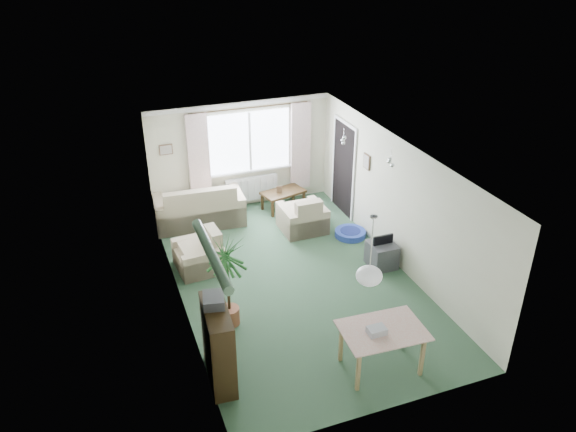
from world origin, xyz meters
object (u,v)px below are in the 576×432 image
object	(u,v)px
sofa	(199,203)
houseplant	(228,282)
tv_cube	(382,255)
pet_bed	(350,233)
armchair_left	(198,251)
bookshelf	(218,345)
coffee_table	(283,200)
dining_table	(381,349)
armchair_corner	(303,213)

from	to	relation	value
sofa	houseplant	world-z (taller)	houseplant
tv_cube	pet_bed	bearing A→B (deg)	92.62
houseplant	tv_cube	distance (m)	3.21
tv_cube	pet_bed	xyz separation A→B (m)	(-0.05, 1.21, -0.17)
armchair_left	bookshelf	xyz separation A→B (m)	(-0.34, -2.89, 0.21)
coffee_table	dining_table	world-z (taller)	dining_table
bookshelf	dining_table	size ratio (longest dim) A/B	1.11
armchair_left	bookshelf	world-z (taller)	bookshelf
armchair_left	dining_table	bearing A→B (deg)	23.15
armchair_corner	bookshelf	distance (m)	4.49
bookshelf	houseplant	size ratio (longest dim) A/B	0.76
tv_cube	pet_bed	size ratio (longest dim) A/B	0.82
dining_table	pet_bed	xyz separation A→B (m)	(1.29, 3.60, -0.27)
coffee_table	pet_bed	world-z (taller)	coffee_table
coffee_table	tv_cube	xyz separation A→B (m)	(0.91, -2.87, 0.02)
dining_table	pet_bed	bearing A→B (deg)	70.30
houseplant	pet_bed	world-z (taller)	houseplant
armchair_corner	coffee_table	bearing A→B (deg)	-88.70
coffee_table	tv_cube	size ratio (longest dim) A/B	1.82
bookshelf	dining_table	xyz separation A→B (m)	(2.20, -0.60, -0.26)
armchair_corner	houseplant	xyz separation A→B (m)	(-2.23, -2.47, 0.39)
houseplant	sofa	bearing A→B (deg)	85.27
coffee_table	tv_cube	world-z (taller)	tv_cube
bookshelf	houseplant	xyz separation A→B (m)	(0.45, 1.13, 0.19)
tv_cube	pet_bed	distance (m)	1.22
sofa	dining_table	xyz separation A→B (m)	(1.46, -5.27, -0.13)
tv_cube	dining_table	bearing A→B (deg)	-118.96
armchair_corner	houseplant	bearing A→B (deg)	47.16
dining_table	bookshelf	bearing A→B (deg)	164.78
bookshelf	houseplant	world-z (taller)	houseplant
armchair_left	dining_table	distance (m)	3.96
sofa	coffee_table	world-z (taller)	sofa
armchair_left	dining_table	world-z (taller)	armchair_left
sofa	tv_cube	xyz separation A→B (m)	(2.80, -2.87, -0.23)
armchair_left	houseplant	xyz separation A→B (m)	(0.11, -1.76, 0.40)
sofa	pet_bed	xyz separation A→B (m)	(2.75, -1.67, -0.40)
houseplant	pet_bed	bearing A→B (deg)	31.61
bookshelf	houseplant	bearing A→B (deg)	72.44
coffee_table	pet_bed	xyz separation A→B (m)	(0.86, -1.67, -0.15)
armchair_corner	pet_bed	world-z (taller)	armchair_corner
houseplant	armchair_corner	bearing A→B (deg)	48.00
armchair_corner	tv_cube	world-z (taller)	armchair_corner
coffee_table	tv_cube	distance (m)	3.01
coffee_table	bookshelf	world-z (taller)	bookshelf
armchair_corner	bookshelf	size ratio (longest dim) A/B	0.75
houseplant	armchair_left	bearing A→B (deg)	93.48
pet_bed	armchair_left	bearing A→B (deg)	-177.99
armchair_left	coffee_table	world-z (taller)	armchair_left
sofa	houseplant	distance (m)	3.56
armchair_corner	bookshelf	world-z (taller)	bookshelf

